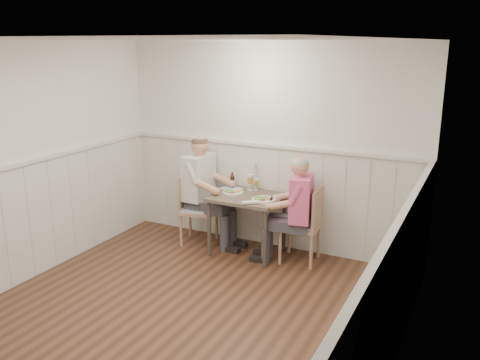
% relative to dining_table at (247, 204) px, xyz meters
% --- Properties ---
extents(ground_plane, '(4.50, 4.50, 0.00)m').
position_rel_dining_table_xyz_m(ground_plane, '(0.10, -1.84, -0.64)').
color(ground_plane, '#422718').
extents(room_shell, '(4.04, 4.54, 2.60)m').
position_rel_dining_table_xyz_m(room_shell, '(0.10, -1.84, 0.87)').
color(room_shell, white).
rests_on(room_shell, ground).
extents(wainscot, '(4.00, 4.49, 1.34)m').
position_rel_dining_table_xyz_m(wainscot, '(0.10, -1.15, 0.04)').
color(wainscot, white).
rests_on(wainscot, ground).
extents(dining_table, '(0.85, 0.70, 0.75)m').
position_rel_dining_table_xyz_m(dining_table, '(0.00, 0.00, 0.00)').
color(dining_table, '#52483F').
rests_on(dining_table, ground).
extents(chair_right, '(0.47, 0.47, 0.93)m').
position_rel_dining_table_xyz_m(chair_right, '(0.74, 0.06, -0.14)').
color(chair_right, tan).
rests_on(chair_right, ground).
extents(chair_left, '(0.52, 0.52, 0.92)m').
position_rel_dining_table_xyz_m(chair_left, '(-0.77, 0.01, -0.14)').
color(chair_left, tan).
rests_on(chair_left, ground).
extents(man_in_pink, '(0.67, 0.48, 1.33)m').
position_rel_dining_table_xyz_m(man_in_pink, '(0.67, -0.02, -0.09)').
color(man_in_pink, '#3F3F47').
rests_on(man_in_pink, ground).
extents(diner_cream, '(0.68, 0.47, 1.46)m').
position_rel_dining_table_xyz_m(diner_cream, '(-0.67, 0.04, -0.03)').
color(diner_cream, '#3F3F47').
rests_on(diner_cream, ground).
extents(plate_man, '(0.29, 0.29, 0.07)m').
position_rel_dining_table_xyz_m(plate_man, '(0.25, -0.09, 0.13)').
color(plate_man, white).
rests_on(plate_man, dining_table).
extents(plate_diner, '(0.26, 0.26, 0.06)m').
position_rel_dining_table_xyz_m(plate_diner, '(-0.22, 0.02, 0.13)').
color(plate_diner, white).
rests_on(plate_diner, dining_table).
extents(beer_glass_a, '(0.06, 0.06, 0.15)m').
position_rel_dining_table_xyz_m(beer_glass_a, '(-0.00, 0.26, 0.21)').
color(beer_glass_a, silver).
rests_on(beer_glass_a, dining_table).
extents(beer_glass_b, '(0.08, 0.08, 0.21)m').
position_rel_dining_table_xyz_m(beer_glass_b, '(-0.07, 0.23, 0.24)').
color(beer_glass_b, silver).
rests_on(beer_glass_b, dining_table).
extents(beer_bottle, '(0.06, 0.06, 0.21)m').
position_rel_dining_table_xyz_m(beer_bottle, '(-0.33, 0.25, 0.20)').
color(beer_bottle, black).
rests_on(beer_bottle, dining_table).
extents(rolled_napkin, '(0.18, 0.16, 0.04)m').
position_rel_dining_table_xyz_m(rolled_napkin, '(0.18, -0.29, 0.13)').
color(rolled_napkin, white).
rests_on(rolled_napkin, dining_table).
extents(grass_vase, '(0.04, 0.04, 0.36)m').
position_rel_dining_table_xyz_m(grass_vase, '(-0.06, 0.31, 0.27)').
color(grass_vase, silver).
rests_on(grass_vase, dining_table).
extents(gingham_mat, '(0.31, 0.27, 0.01)m').
position_rel_dining_table_xyz_m(gingham_mat, '(-0.32, 0.18, 0.11)').
color(gingham_mat, '#6A82BB').
rests_on(gingham_mat, dining_table).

